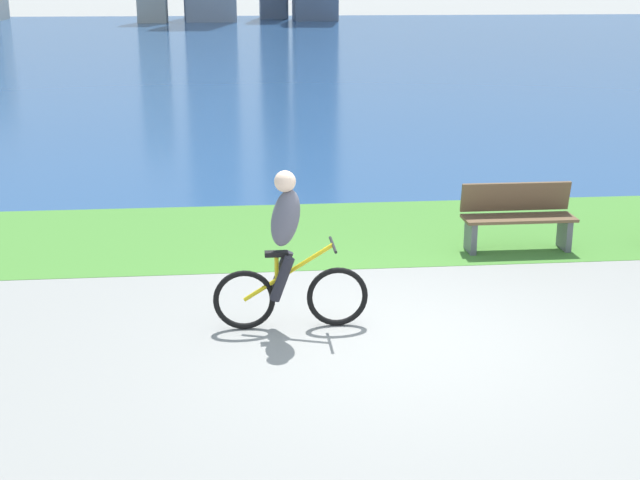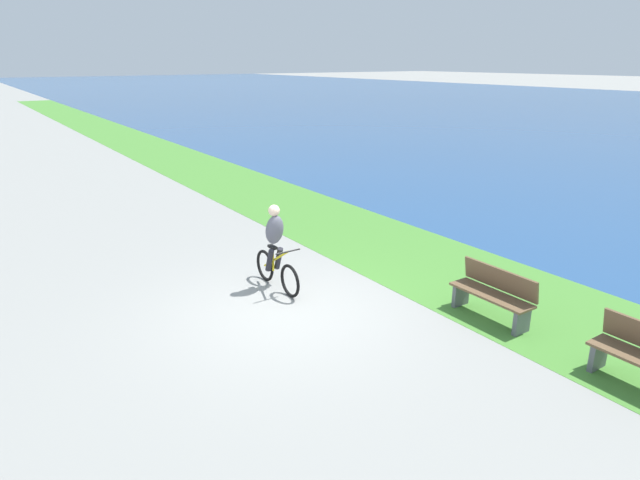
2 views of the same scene
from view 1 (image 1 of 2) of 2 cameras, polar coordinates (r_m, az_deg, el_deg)
The scene contains 5 objects.
ground_plane at distance 8.98m, azimuth 4.84°, elevation -6.40°, with size 300.00×300.00×0.00m, color gray.
grass_strip_bayside at distance 12.57m, azimuth 1.70°, elevation 0.53°, with size 120.00×3.33×0.01m, color #478433.
bay_water_surface at distance 49.72m, azimuth -3.95°, elevation 12.77°, with size 300.00×71.89×0.00m, color navy.
cyclist_lead at distance 8.92m, azimuth -2.17°, elevation -0.77°, with size 1.62×0.52×1.69m.
bench_far_along_path at distance 11.96m, azimuth 12.84°, elevation 1.48°, with size 1.50×0.47×0.90m.
Camera 1 is at (-1.56, -8.10, 3.54)m, focal length 48.73 mm.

